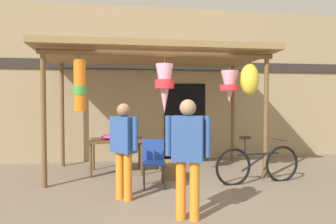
# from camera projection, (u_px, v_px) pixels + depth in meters

# --- Properties ---
(ground_plane) EXTENTS (30.00, 30.00, 0.00)m
(ground_plane) POSITION_uv_depth(u_px,v_px,m) (165.00, 182.00, 5.83)
(ground_plane) COLOR #756656
(shop_facade) EXTENTS (12.83, 0.29, 3.97)m
(shop_facade) POSITION_uv_depth(u_px,v_px,m) (152.00, 84.00, 8.11)
(shop_facade) COLOR #9E8966
(shop_facade) RESTS_ON ground_plane
(market_stall_canopy) EXTENTS (4.72, 2.31, 2.66)m
(market_stall_canopy) POSITION_uv_depth(u_px,v_px,m) (161.00, 63.00, 6.49)
(market_stall_canopy) COLOR brown
(market_stall_canopy) RESTS_ON ground_plane
(display_table) EXTENTS (1.12, 0.79, 0.73)m
(display_table) POSITION_uv_depth(u_px,v_px,m) (117.00, 143.00, 6.58)
(display_table) COLOR brown
(display_table) RESTS_ON ground_plane
(flower_heap_on_table) EXTENTS (0.71, 0.50, 0.11)m
(flower_heap_on_table) POSITION_uv_depth(u_px,v_px,m) (118.00, 137.00, 6.59)
(flower_heap_on_table) COLOR #D13399
(flower_heap_on_table) RESTS_ON display_table
(folding_chair) EXTENTS (0.42, 0.42, 0.84)m
(folding_chair) POSITION_uv_depth(u_px,v_px,m) (153.00, 159.00, 5.58)
(folding_chair) COLOR #2347A8
(folding_chair) RESTS_ON ground_plane
(wicker_basket_by_table) EXTENTS (0.48, 0.48, 0.29)m
(wicker_basket_by_table) POSITION_uv_depth(u_px,v_px,m) (173.00, 171.00, 6.16)
(wicker_basket_by_table) COLOR brown
(wicker_basket_by_table) RESTS_ON ground_plane
(wicker_basket_spare) EXTENTS (0.45, 0.45, 0.19)m
(wicker_basket_spare) POSITION_uv_depth(u_px,v_px,m) (169.00, 165.00, 6.93)
(wicker_basket_spare) COLOR olive
(wicker_basket_spare) RESTS_ON ground_plane
(parked_bicycle) EXTENTS (1.74, 0.44, 0.92)m
(parked_bicycle) POSITION_uv_depth(u_px,v_px,m) (258.00, 165.00, 5.79)
(parked_bicycle) COLOR black
(parked_bicycle) RESTS_ON ground_plane
(vendor_in_orange) EXTENTS (0.43, 0.46, 1.51)m
(vendor_in_orange) POSITION_uv_depth(u_px,v_px,m) (124.00, 144.00, 4.80)
(vendor_in_orange) COLOR orange
(vendor_in_orange) RESTS_ON ground_plane
(customer_foreground) EXTENTS (0.56, 0.35, 1.57)m
(customer_foreground) POSITION_uv_depth(u_px,v_px,m) (188.00, 150.00, 3.98)
(customer_foreground) COLOR orange
(customer_foreground) RESTS_ON ground_plane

